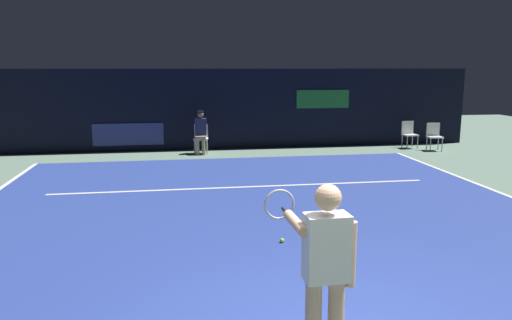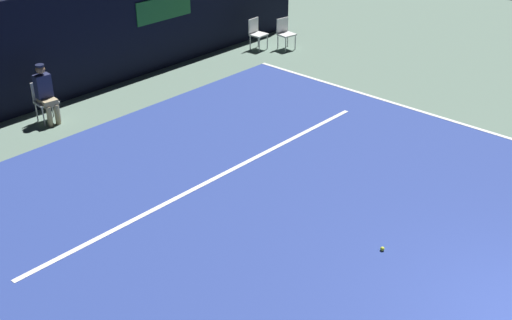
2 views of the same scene
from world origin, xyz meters
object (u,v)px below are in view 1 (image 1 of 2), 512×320
Objects in this scene: tennis_player at (324,271)px; line_judge_on_chair at (201,132)px; courtside_chair_far at (434,135)px; courtside_chair_near at (409,133)px; tennis_ball at (282,240)px.

tennis_player reaches higher than line_judge_on_chair.
line_judge_on_chair is (-0.47, 11.41, -0.30)m from tennis_player.
line_judge_on_chair reaches higher than courtside_chair_far.
tennis_player reaches higher than courtside_chair_far.
tennis_player is 11.43m from line_judge_on_chair.
courtside_chair_far is at bearing -46.36° from courtside_chair_near.
courtside_chair_far is at bearing 48.79° from tennis_ball.
courtside_chair_far is (0.57, -0.59, 0.00)m from courtside_chair_near.
courtside_chair_far is 12.94× the size of tennis_ball.
courtside_chair_far is (6.98, 10.84, -0.49)m from tennis_player.
line_judge_on_chair is 8.20m from tennis_ball.
courtside_chair_near is at bearing 60.70° from tennis_player.
tennis_ball is (0.82, -8.14, -0.64)m from line_judge_on_chair.
line_judge_on_chair reaches higher than tennis_ball.
tennis_player is 3.43m from tennis_ball.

